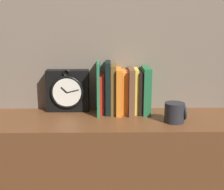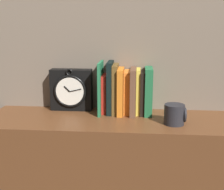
# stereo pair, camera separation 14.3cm
# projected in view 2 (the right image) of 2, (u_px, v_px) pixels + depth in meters

# --- Properties ---
(wall_back) EXTENTS (6.00, 0.05, 2.60)m
(wall_back) POSITION_uv_depth(u_px,v_px,m) (116.00, 5.00, 1.54)
(wall_back) COLOR #756656
(wall_back) RESTS_ON ground_plane
(clock) EXTENTS (0.21, 0.08, 0.22)m
(clock) POSITION_uv_depth(u_px,v_px,m) (71.00, 90.00, 1.58)
(clock) COLOR black
(clock) RESTS_ON bookshelf
(book_slot0_green) EXTENTS (0.01, 0.16, 0.25)m
(book_slot0_green) POSITION_uv_depth(u_px,v_px,m) (101.00, 88.00, 1.52)
(book_slot0_green) COLOR #247245
(book_slot0_green) RESTS_ON bookshelf
(book_slot1_red) EXTENTS (0.02, 0.12, 0.19)m
(book_slot1_red) POSITION_uv_depth(u_px,v_px,m) (105.00, 94.00, 1.55)
(book_slot1_red) COLOR red
(book_slot1_red) RESTS_ON bookshelf
(book_slot2_black) EXTENTS (0.03, 0.14, 0.25)m
(book_slot2_black) POSITION_uv_depth(u_px,v_px,m) (110.00, 87.00, 1.53)
(book_slot2_black) COLOR black
(book_slot2_black) RESTS_ON bookshelf
(book_slot3_brown) EXTENTS (0.02, 0.14, 0.24)m
(book_slot3_brown) POSITION_uv_depth(u_px,v_px,m) (115.00, 89.00, 1.53)
(book_slot3_brown) COLOR brown
(book_slot3_brown) RESTS_ON bookshelf
(book_slot4_orange) EXTENTS (0.03, 0.15, 0.22)m
(book_slot4_orange) POSITION_uv_depth(u_px,v_px,m) (121.00, 91.00, 1.52)
(book_slot4_orange) COLOR orange
(book_slot4_orange) RESTS_ON bookshelf
(book_slot5_orange) EXTENTS (0.03, 0.13, 0.21)m
(book_slot5_orange) POSITION_uv_depth(u_px,v_px,m) (127.00, 92.00, 1.53)
(book_slot5_orange) COLOR orange
(book_slot5_orange) RESTS_ON bookshelf
(book_slot6_brown) EXTENTS (0.03, 0.16, 0.22)m
(book_slot6_brown) POSITION_uv_depth(u_px,v_px,m) (133.00, 91.00, 1.51)
(book_slot6_brown) COLOR brown
(book_slot6_brown) RESTS_ON bookshelf
(book_slot7_yellow) EXTENTS (0.02, 0.12, 0.22)m
(book_slot7_yellow) POSITION_uv_depth(u_px,v_px,m) (138.00, 91.00, 1.53)
(book_slot7_yellow) COLOR gold
(book_slot7_yellow) RESTS_ON bookshelf
(book_slot8_black) EXTENTS (0.02, 0.13, 0.21)m
(book_slot8_black) POSITION_uv_depth(u_px,v_px,m) (142.00, 93.00, 1.52)
(book_slot8_black) COLOR black
(book_slot8_black) RESTS_ON bookshelf
(book_slot9_green) EXTENTS (0.04, 0.14, 0.23)m
(book_slot9_green) POSITION_uv_depth(u_px,v_px,m) (148.00, 91.00, 1.51)
(book_slot9_green) COLOR #20653A
(book_slot9_green) RESTS_ON bookshelf
(mug) EXTENTS (0.10, 0.09, 0.09)m
(mug) POSITION_uv_depth(u_px,v_px,m) (175.00, 114.00, 1.37)
(mug) COLOR #232328
(mug) RESTS_ON bookshelf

